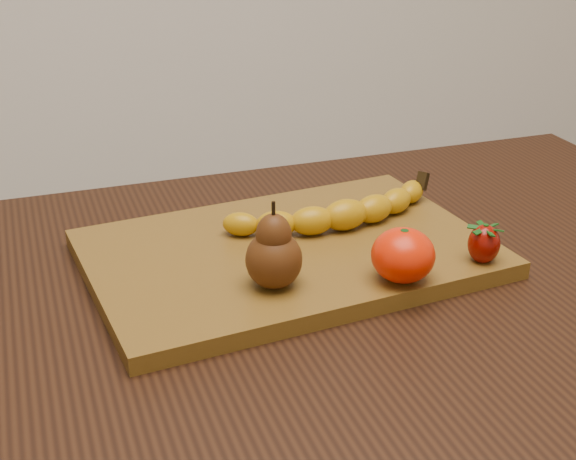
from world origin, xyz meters
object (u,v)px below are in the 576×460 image
object	(u,v)px
pear	(274,245)
cutting_board	(288,254)
table	(366,340)
mandarin	(403,255)

from	to	relation	value
pear	cutting_board	bearing A→B (deg)	61.84
table	pear	distance (m)	0.21
pear	mandarin	size ratio (longest dim) A/B	1.37
pear	mandarin	xyz separation A→B (m)	(0.13, -0.03, -0.02)
cutting_board	mandarin	distance (m)	0.15
cutting_board	pear	size ratio (longest dim) A/B	4.88
table	mandarin	bearing A→B (deg)	-86.97
table	cutting_board	xyz separation A→B (m)	(-0.08, 0.05, 0.11)
pear	table	bearing A→B (deg)	16.62
table	mandarin	size ratio (longest dim) A/B	14.87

